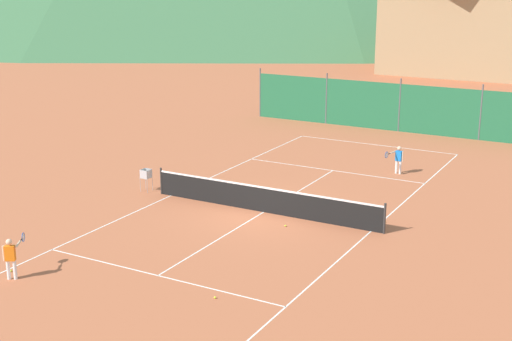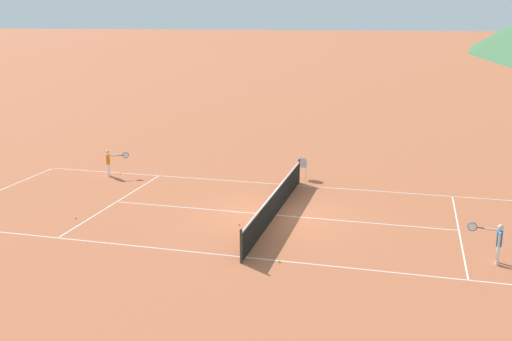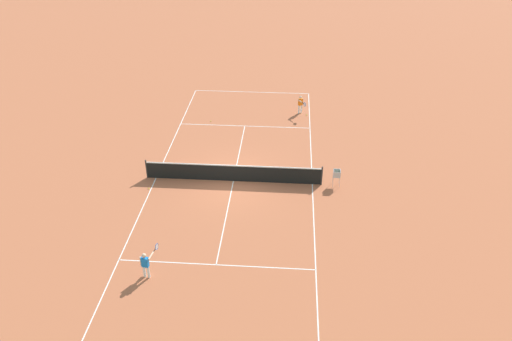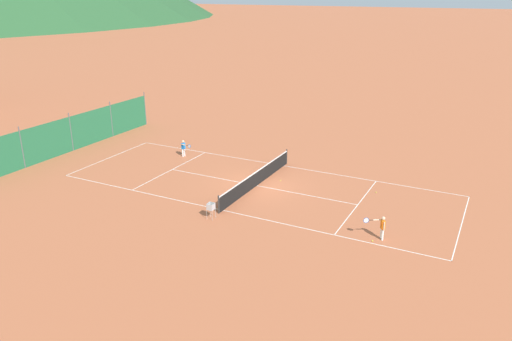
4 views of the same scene
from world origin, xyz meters
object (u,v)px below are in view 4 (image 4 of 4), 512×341
object	(u,v)px
player_near_service	(184,147)
tennis_ball_alley_right	(270,162)
ball_hopper	(211,207)
player_far_service	(382,226)
tennis_ball_alley_left	(281,181)
tennis_net	(257,178)
tennis_ball_far_corner	(372,241)
tennis_ball_near_corner	(376,192)

from	to	relation	value
player_near_service	tennis_ball_alley_right	world-z (taller)	player_near_service
ball_hopper	player_far_service	bearing A→B (deg)	-78.05
player_far_service	tennis_ball_alley_left	bearing A→B (deg)	57.23
tennis_net	player_near_service	xyz separation A→B (m)	(2.64, 7.26, 0.21)
tennis_net	ball_hopper	distance (m)	5.30
player_far_service	ball_hopper	world-z (taller)	player_far_service
player_near_service	tennis_ball_alley_left	distance (m)	8.37
player_near_service	player_far_service	world-z (taller)	same
tennis_ball_far_corner	tennis_ball_alley_left	bearing A→B (deg)	54.02
tennis_ball_alley_left	tennis_ball_alley_right	xyz separation A→B (m)	(2.84, 2.06, 0.00)
tennis_net	tennis_ball_alley_right	bearing A→B (deg)	14.30
tennis_ball_alley_left	player_near_service	bearing A→B (deg)	81.30
tennis_net	tennis_ball_alley_left	size ratio (longest dim) A/B	139.09
ball_hopper	player_near_service	bearing A→B (deg)	42.36
tennis_ball_far_corner	player_far_service	bearing A→B (deg)	-35.25
tennis_ball_far_corner	tennis_ball_alley_right	size ratio (longest dim) A/B	1.00
tennis_ball_near_corner	ball_hopper	bearing A→B (deg)	137.53
player_far_service	ball_hopper	distance (m)	8.75
tennis_net	tennis_ball_alley_left	xyz separation A→B (m)	(1.38, -0.99, -0.47)
player_near_service	tennis_net	bearing A→B (deg)	-109.97
tennis_ball_alley_left	tennis_net	bearing A→B (deg)	144.35
ball_hopper	tennis_ball_alley_right	bearing A→B (deg)	6.33
player_near_service	tennis_ball_near_corner	xyz separation A→B (m)	(-0.41, -14.13, -0.68)
tennis_net	player_far_service	size ratio (longest dim) A/B	7.56
player_near_service	tennis_ball_alley_right	bearing A→B (deg)	-75.69
tennis_ball_alley_left	tennis_ball_alley_right	distance (m)	3.51
player_near_service	ball_hopper	distance (m)	10.74
tennis_ball_far_corner	player_near_service	bearing A→B (deg)	67.15
tennis_ball_near_corner	ball_hopper	xyz separation A→B (m)	(-7.53, 6.89, 0.62)
tennis_ball_far_corner	tennis_ball_alley_left	size ratio (longest dim) A/B	1.00
tennis_ball_near_corner	tennis_ball_far_corner	bearing A→B (deg)	-167.31
tennis_ball_alley_left	tennis_ball_near_corner	xyz separation A→B (m)	(0.85, -5.89, 0.00)
player_near_service	tennis_ball_alley_right	size ratio (longest dim) A/B	18.42
tennis_net	tennis_ball_alley_right	size ratio (longest dim) A/B	139.09
tennis_net	player_far_service	world-z (taller)	player_far_service
ball_hopper	tennis_ball_far_corner	bearing A→B (deg)	-80.39
tennis_ball_alley_left	tennis_ball_alley_right	size ratio (longest dim) A/B	1.00
tennis_ball_far_corner	tennis_net	bearing A→B (deg)	64.70
player_far_service	ball_hopper	bearing A→B (deg)	101.95
tennis_net	player_far_service	distance (m)	9.23
tennis_net	player_near_service	size ratio (longest dim) A/B	7.55
player_far_service	tennis_ball_alley_left	distance (m)	9.01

